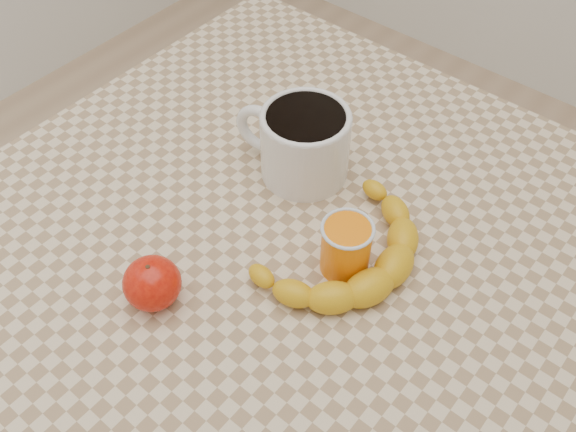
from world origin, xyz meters
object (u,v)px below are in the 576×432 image
Objects in this scene: coffee_mug at (303,141)px; banana at (342,250)px; orange_juice_glass at (346,247)px; table at (288,268)px; apple at (152,283)px.

banana is at bearing -34.28° from coffee_mug.
table is at bearing 176.57° from orange_juice_glass.
banana is (0.13, 0.18, -0.01)m from apple.
coffee_mug is at bearing 118.69° from table.
table is 0.15m from orange_juice_glass.
table is 2.66× the size of banana.
coffee_mug is 0.27m from apple.
orange_juice_glass reaches higher than banana.
orange_juice_glass reaches higher than apple.
apple is 0.24× the size of banana.
table is at bearing -61.31° from coffee_mug.
coffee_mug is at bearing 162.30° from banana.
orange_juice_glass is 0.24× the size of banana.
apple is at bearing -104.83° from table.
apple reaches higher than table.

